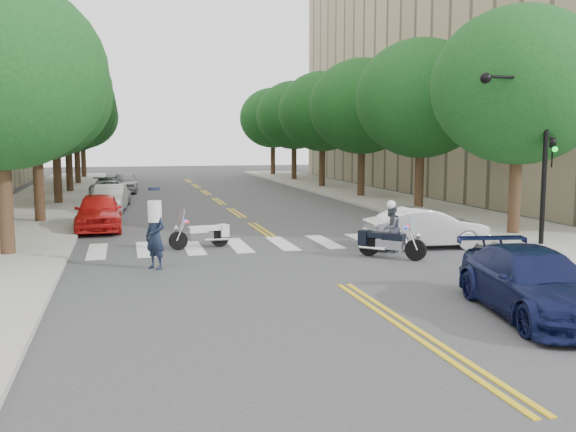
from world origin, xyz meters
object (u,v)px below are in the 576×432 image
object	(u,v)px
officer_standing	(155,236)
sedan_blue	(534,283)
convertible	(426,228)
motorcycle_police	(389,232)
motorcycle_parked	(205,234)

from	to	relation	value
officer_standing	sedan_blue	bearing A→B (deg)	5.29
convertible	sedan_blue	world-z (taller)	sedan_blue
motorcycle_police	sedan_blue	world-z (taller)	motorcycle_police
convertible	motorcycle_police	bearing A→B (deg)	128.95
motorcycle_parked	sedan_blue	size ratio (longest dim) A/B	0.43
motorcycle_police	sedan_blue	distance (m)	6.74
motorcycle_parked	sedan_blue	bearing A→B (deg)	-163.09
motorcycle_parked	convertible	xyz separation A→B (m)	(7.20, -1.86, 0.21)
sedan_blue	motorcycle_police	bearing A→B (deg)	102.13
officer_standing	motorcycle_police	bearing A→B (deg)	47.39
motorcycle_police	motorcycle_parked	xyz separation A→B (m)	(-5.27, 3.23, -0.33)
motorcycle_police	officer_standing	xyz separation A→B (m)	(-7.03, 0.08, 0.13)
officer_standing	sedan_blue	distance (m)	10.04
motorcycle_police	sedan_blue	size ratio (longest dim) A/B	0.38
motorcycle_police	motorcycle_parked	world-z (taller)	motorcycle_police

